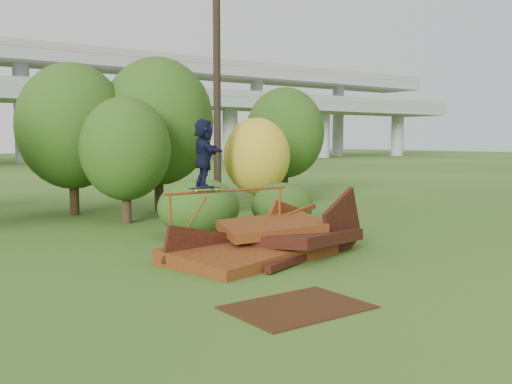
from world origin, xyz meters
TOP-DOWN VIEW (x-y plane):
  - ground at (0.00, 0.00)m, footprint 240.00×240.00m
  - scrap_pile at (-0.59, 1.76)m, footprint 5.78×3.26m
  - grind_rail at (-1.34, 2.40)m, footprint 3.51×0.10m
  - skateboard at (-2.03, 2.40)m, footprint 0.78×0.22m
  - skater at (-2.03, 2.40)m, footprint 0.83×1.58m
  - flat_plate at (-2.76, -1.97)m, footprint 2.31×1.66m
  - tree_1 at (-1.92, 12.45)m, footprint 4.16×4.16m
  - tree_2 at (-1.17, 9.17)m, footprint 3.09×3.09m
  - tree_3 at (1.24, 11.61)m, footprint 4.44×4.44m
  - tree_4 at (4.79, 9.76)m, footprint 2.74×2.74m
  - tree_5 at (8.71, 12.87)m, footprint 3.88×3.88m
  - shrub_left at (-0.47, 5.40)m, footprint 2.51×2.32m
  - shrub_right at (2.55, 5.22)m, footprint 2.10×1.92m
  - utility_pole at (2.51, 9.16)m, footprint 1.40×0.28m

SIDE VIEW (x-z plane):
  - ground at x=0.00m, z-range 0.00..0.00m
  - flat_plate at x=-2.76m, z-range 0.00..0.03m
  - scrap_pile at x=-0.59m, z-range -0.65..1.32m
  - shrub_right at x=2.55m, z-range 0.00..1.48m
  - shrub_left at x=-0.47m, z-range 0.00..1.74m
  - grind_rail at x=-1.34m, z-range 0.43..2.10m
  - skateboard at x=-2.03m, z-range 1.69..1.77m
  - tree_4 at x=4.79m, z-range 0.31..4.10m
  - skater at x=-2.03m, z-range 1.75..3.37m
  - tree_2 at x=-1.17m, z-range 0.39..4.74m
  - tree_5 at x=8.71m, z-range 0.49..5.95m
  - tree_1 at x=-1.92m, z-range 0.50..6.29m
  - tree_3 at x=1.24m, z-range 0.52..6.67m
  - utility_pole at x=2.51m, z-range 0.07..11.00m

